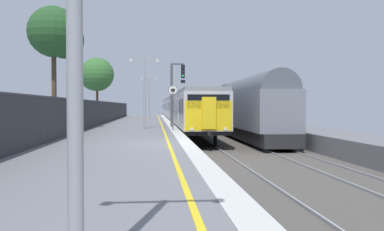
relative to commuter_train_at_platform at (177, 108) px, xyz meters
name	(u,v)px	position (x,y,z in m)	size (l,w,h in m)	color
ground	(240,157)	(0.54, -37.78, -1.88)	(17.40, 110.00, 1.21)	slate
commuter_train_at_platform	(177,108)	(0.00, 0.00, 0.00)	(2.83, 64.57, 3.81)	#B7B7BC
freight_train_adjacent_track	(209,106)	(4.00, -3.12, 0.26)	(2.60, 60.42, 4.63)	#232326
signal_gantry	(175,87)	(-1.46, -24.23, 1.72)	(1.10, 0.24, 4.77)	#47474C
speed_limit_sign	(173,102)	(-1.85, -28.62, 0.56)	(0.59, 0.08, 2.88)	#59595B
platform_lamp_mid	(144,86)	(-3.71, -26.74, 1.65)	(2.00, 0.20, 4.85)	#93999E
platform_lamp_far	(149,94)	(-3.71, -2.52, 1.87)	(2.00, 0.20, 5.27)	#93999E
platform_back_fence	(42,119)	(-7.55, -37.78, -0.23)	(0.07, 99.00, 1.99)	#282B2D
background_tree_left	(96,76)	(-9.97, -5.42, 3.93)	(4.00, 4.00, 7.34)	#473323
background_tree_centre	(57,35)	(-9.54, -26.56, 5.09)	(3.61, 3.55, 8.23)	#473323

